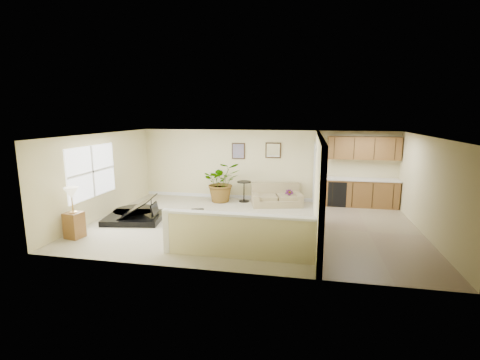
% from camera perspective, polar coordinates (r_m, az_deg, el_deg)
% --- Properties ---
extents(floor, '(9.00, 9.00, 0.00)m').
position_cam_1_polar(floor, '(9.81, 1.74, -7.36)').
color(floor, '#B9B290').
rests_on(floor, ground).
extents(back_wall, '(9.00, 0.04, 2.50)m').
position_cam_1_polar(back_wall, '(12.43, 4.06, 2.40)').
color(back_wall, beige).
rests_on(back_wall, floor).
extents(front_wall, '(9.00, 0.04, 2.50)m').
position_cam_1_polar(front_wall, '(6.63, -2.50, -4.99)').
color(front_wall, beige).
rests_on(front_wall, floor).
extents(left_wall, '(0.04, 6.00, 2.50)m').
position_cam_1_polar(left_wall, '(11.14, -21.69, 0.70)').
color(left_wall, beige).
rests_on(left_wall, floor).
extents(right_wall, '(0.04, 6.00, 2.50)m').
position_cam_1_polar(right_wall, '(9.83, 28.62, -1.11)').
color(right_wall, beige).
rests_on(right_wall, floor).
extents(ceiling, '(9.00, 6.00, 0.04)m').
position_cam_1_polar(ceiling, '(9.34, 1.83, 7.38)').
color(ceiling, silver).
rests_on(ceiling, back_wall).
extents(kitchen_vinyl, '(2.70, 6.00, 0.01)m').
position_cam_1_polar(kitchen_vinyl, '(9.82, 20.36, -8.00)').
color(kitchen_vinyl, gray).
rests_on(kitchen_vinyl, floor).
extents(interior_partition, '(0.18, 5.99, 2.50)m').
position_cam_1_polar(interior_partition, '(9.63, 12.66, -0.46)').
color(interior_partition, beige).
rests_on(interior_partition, floor).
extents(pony_half_wall, '(3.42, 0.22, 1.00)m').
position_cam_1_polar(pony_half_wall, '(7.49, -0.61, -8.99)').
color(pony_half_wall, beige).
rests_on(pony_half_wall, floor).
extents(left_window, '(0.05, 2.15, 1.45)m').
position_cam_1_polar(left_window, '(10.69, -23.14, 1.28)').
color(left_window, white).
rests_on(left_window, left_wall).
extents(wall_art_left, '(0.48, 0.04, 0.58)m').
position_cam_1_polar(wall_art_left, '(12.49, -0.27, 4.78)').
color(wall_art_left, '#312211').
rests_on(wall_art_left, back_wall).
extents(wall_mirror, '(0.55, 0.04, 0.55)m').
position_cam_1_polar(wall_mirror, '(12.30, 5.47, 4.87)').
color(wall_mirror, '#312211').
rests_on(wall_mirror, back_wall).
extents(kitchen_cabinets, '(2.36, 0.65, 2.33)m').
position_cam_1_polar(kitchen_cabinets, '(12.24, 18.86, -0.08)').
color(kitchen_cabinets, brown).
rests_on(kitchen_cabinets, floor).
extents(piano, '(2.02, 2.06, 1.49)m').
position_cam_1_polar(piano, '(10.63, -16.86, -2.92)').
color(piano, black).
rests_on(piano, floor).
extents(piano_bench, '(0.58, 0.76, 0.45)m').
position_cam_1_polar(piano_bench, '(9.58, -6.80, -6.46)').
color(piano_bench, black).
rests_on(piano_bench, floor).
extents(loveseat, '(1.88, 1.33, 0.95)m').
position_cam_1_polar(loveseat, '(11.88, 6.06, -2.38)').
color(loveseat, '#94855E').
rests_on(loveseat, floor).
extents(accent_table, '(0.50, 0.50, 0.73)m').
position_cam_1_polar(accent_table, '(12.24, 0.66, -1.44)').
color(accent_table, black).
rests_on(accent_table, floor).
extents(palm_plant, '(1.61, 1.52, 1.42)m').
position_cam_1_polar(palm_plant, '(12.22, -3.01, -0.37)').
color(palm_plant, black).
rests_on(palm_plant, floor).
extents(small_plant, '(0.36, 0.36, 0.55)m').
position_cam_1_polar(small_plant, '(11.83, 8.01, -3.12)').
color(small_plant, black).
rests_on(small_plant, floor).
extents(lamp_stand, '(0.43, 0.43, 1.29)m').
position_cam_1_polar(lamp_stand, '(9.60, -25.65, -5.44)').
color(lamp_stand, brown).
rests_on(lamp_stand, floor).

